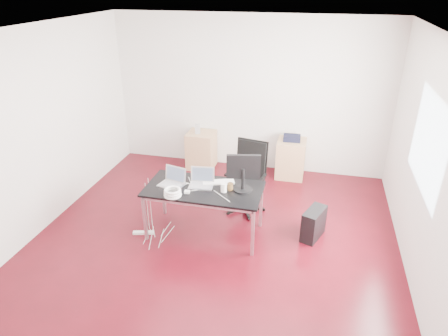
% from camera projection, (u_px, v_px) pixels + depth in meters
% --- Properties ---
extents(room_shell, '(5.00, 5.00, 5.00)m').
position_uv_depth(room_shell, '(217.00, 147.00, 5.01)').
color(room_shell, '#3C060E').
rests_on(room_shell, ground).
extents(desk, '(1.60, 0.80, 0.73)m').
position_uv_depth(desk, '(204.00, 191.00, 5.47)').
color(desk, black).
rests_on(desk, ground).
extents(office_chair, '(0.56, 0.58, 1.08)m').
position_uv_depth(office_chair, '(248.00, 173.00, 6.13)').
color(office_chair, black).
rests_on(office_chair, ground).
extents(filing_cabinet_left, '(0.50, 0.50, 0.70)m').
position_uv_depth(filing_cabinet_left, '(201.00, 150.00, 7.61)').
color(filing_cabinet_left, tan).
rests_on(filing_cabinet_left, ground).
extents(filing_cabinet_right, '(0.50, 0.50, 0.70)m').
position_uv_depth(filing_cabinet_right, '(291.00, 158.00, 7.25)').
color(filing_cabinet_right, tan).
rests_on(filing_cabinet_right, ground).
extents(pc_tower, '(0.35, 0.49, 0.44)m').
position_uv_depth(pc_tower, '(314.00, 224.00, 5.57)').
color(pc_tower, black).
rests_on(pc_tower, ground).
extents(wastebasket, '(0.31, 0.31, 0.28)m').
position_uv_depth(wastebasket, '(255.00, 165.00, 7.50)').
color(wastebasket, black).
rests_on(wastebasket, ground).
extents(power_strip, '(0.31, 0.13, 0.04)m').
position_uv_depth(power_strip, '(144.00, 233.00, 5.73)').
color(power_strip, white).
rests_on(power_strip, ground).
extents(laptop_left, '(0.38, 0.33, 0.23)m').
position_uv_depth(laptop_left, '(173.00, 181.00, 5.52)').
color(laptop_left, silver).
rests_on(laptop_left, desk).
extents(laptop_right, '(0.36, 0.29, 0.23)m').
position_uv_depth(laptop_right, '(202.00, 181.00, 5.51)').
color(laptop_right, silver).
rests_on(laptop_right, desk).
extents(monitor, '(0.45, 0.26, 0.51)m').
position_uv_depth(monitor, '(243.00, 171.00, 5.29)').
color(monitor, black).
rests_on(monitor, desk).
extents(keyboard, '(0.46, 0.28, 0.02)m').
position_uv_depth(keyboard, '(218.00, 182.00, 5.58)').
color(keyboard, white).
rests_on(keyboard, desk).
extents(cup_white, '(0.09, 0.09, 0.12)m').
position_uv_depth(cup_white, '(224.00, 188.00, 5.33)').
color(cup_white, white).
rests_on(cup_white, desk).
extents(cup_brown, '(0.09, 0.09, 0.10)m').
position_uv_depth(cup_brown, '(230.00, 187.00, 5.38)').
color(cup_brown, brown).
rests_on(cup_brown, desk).
extents(cable_coil, '(0.24, 0.24, 0.11)m').
position_uv_depth(cable_coil, '(173.00, 193.00, 5.22)').
color(cable_coil, white).
rests_on(cable_coil, desk).
extents(power_adapter, '(0.08, 0.08, 0.03)m').
position_uv_depth(power_adapter, '(187.00, 192.00, 5.32)').
color(power_adapter, white).
rests_on(power_adapter, desk).
extents(speaker, '(0.10, 0.10, 0.18)m').
position_uv_depth(speaker, '(198.00, 129.00, 7.38)').
color(speaker, '#9E9E9E').
rests_on(speaker, filing_cabinet_left).
extents(navy_garment, '(0.31, 0.25, 0.09)m').
position_uv_depth(navy_garment, '(292.00, 138.00, 7.09)').
color(navy_garment, black).
rests_on(navy_garment, filing_cabinet_right).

